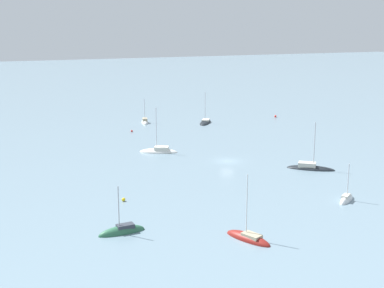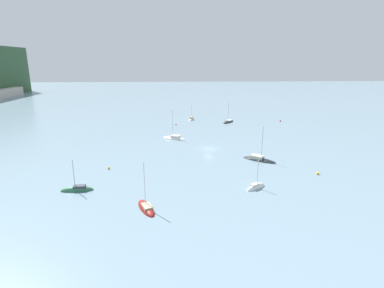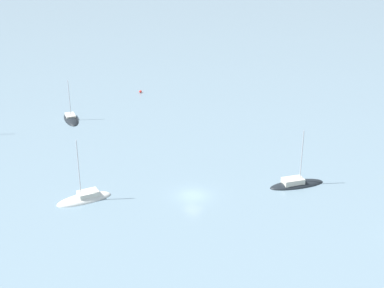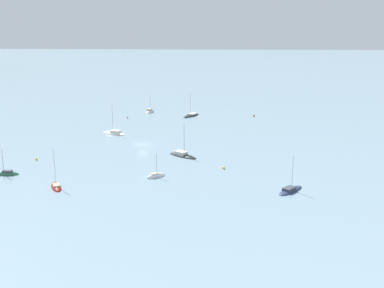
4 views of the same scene
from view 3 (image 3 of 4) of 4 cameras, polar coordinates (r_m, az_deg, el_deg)
ground_plane at (r=78.69m, az=0.09°, el=-5.51°), size 600.00×600.00×0.00m
sailboat_0 at (r=83.08m, az=11.05°, el=-4.25°), size 7.57×8.57×9.48m
sailboat_2 at (r=111.07m, az=-12.78°, el=2.61°), size 8.53×6.92×9.03m
sailboat_4 at (r=79.01m, az=-11.38°, el=-5.79°), size 6.17×8.38×10.27m
mooring_buoy_2 at (r=125.96m, az=-5.52°, el=5.59°), size 0.64×0.64×0.64m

